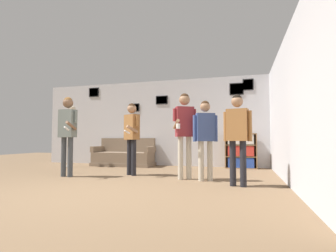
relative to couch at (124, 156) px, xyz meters
name	(u,v)px	position (x,y,z in m)	size (l,w,h in m)	color
ground_plane	(84,194)	(1.26, -4.04, -0.29)	(20.00, 20.00, 0.00)	brown
wall_back	(166,122)	(1.26, 0.42, 1.07)	(8.58, 0.08, 2.70)	silver
wall_right	(283,113)	(4.38, -1.82, 1.06)	(0.06, 6.83, 2.70)	silver
couch	(124,156)	(0.00, 0.00, 0.00)	(1.90, 0.80, 0.86)	#7A6651
bookshelf	(241,151)	(3.53, 0.20, 0.21)	(0.87, 0.30, 0.99)	olive
floor_lamp	(68,121)	(-1.45, -0.82, 1.08)	(0.46, 0.28, 1.83)	#ADA89E
person_player_foreground_left	(67,127)	(-0.15, -2.58, 0.81)	(0.50, 0.48, 1.77)	#3D4247
person_player_foreground_center	(132,131)	(1.12, -1.97, 0.73)	(0.44, 0.59, 1.66)	black
person_watcher_holding_cup	(185,125)	(2.43, -2.24, 0.82)	(0.45, 0.57, 1.78)	#B7AD99
person_spectator_near_bookshelf	(205,132)	(2.87, -2.33, 0.68)	(0.47, 0.32, 1.60)	#B7AD99
person_spectator_far_right	(237,130)	(3.50, -2.78, 0.70)	(0.49, 0.28, 1.62)	black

